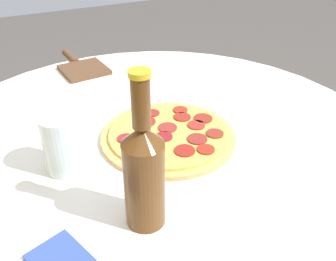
{
  "coord_description": "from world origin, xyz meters",
  "views": [
    {
      "loc": [
        -0.62,
        0.27,
        1.19
      ],
      "look_at": [
        -0.01,
        -0.03,
        0.75
      ],
      "focal_mm": 40.0,
      "sensor_mm": 36.0,
      "label": 1
    }
  ],
  "objects_px": {
    "beer_bottle": "(144,172)",
    "pizza_paddle": "(81,67)",
    "pizza": "(168,135)",
    "drinking_glass": "(63,144)"
  },
  "relations": [
    {
      "from": "pizza_paddle",
      "to": "drinking_glass",
      "type": "relative_size",
      "value": 2.08
    },
    {
      "from": "beer_bottle",
      "to": "pizza_paddle",
      "type": "bearing_deg",
      "value": -6.07
    },
    {
      "from": "pizza",
      "to": "pizza_paddle",
      "type": "bearing_deg",
      "value": 8.6
    },
    {
      "from": "pizza",
      "to": "beer_bottle",
      "type": "relative_size",
      "value": 1.11
    },
    {
      "from": "pizza_paddle",
      "to": "drinking_glass",
      "type": "height_order",
      "value": "drinking_glass"
    },
    {
      "from": "beer_bottle",
      "to": "pizza_paddle",
      "type": "relative_size",
      "value": 1.09
    },
    {
      "from": "pizza",
      "to": "beer_bottle",
      "type": "xyz_separation_m",
      "value": [
        -0.2,
        0.14,
        0.09
      ]
    },
    {
      "from": "pizza",
      "to": "pizza_paddle",
      "type": "distance_m",
      "value": 0.46
    },
    {
      "from": "beer_bottle",
      "to": "drinking_glass",
      "type": "relative_size",
      "value": 2.27
    },
    {
      "from": "pizza_paddle",
      "to": "pizza",
      "type": "bearing_deg",
      "value": -176.93
    }
  ]
}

